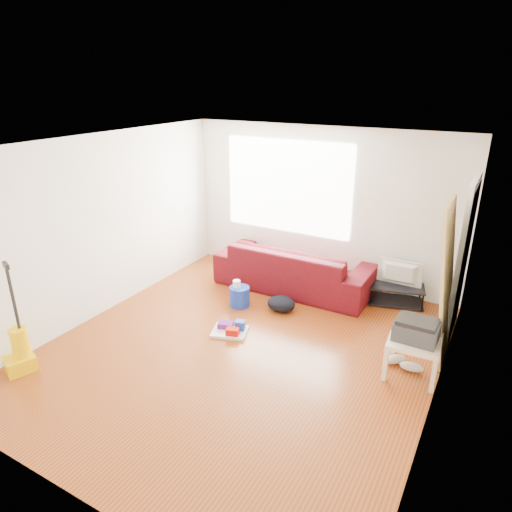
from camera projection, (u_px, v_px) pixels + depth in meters
The scene contains 13 objects.
room at pixel (252, 253), 5.33m from camera, with size 4.51×5.01×2.51m.
sofa at pixel (293, 288), 7.37m from camera, with size 2.47×0.97×0.72m, color #3D0710.
tv_stand at pixel (396, 294), 6.82m from camera, with size 0.87×0.63×0.29m.
tv at pixel (399, 274), 6.70m from camera, with size 0.65×0.09×0.38m, color black.
side_table at pixel (414, 345), 5.10m from camera, with size 0.59×0.59×0.46m.
printer at pixel (416, 330), 5.03m from camera, with size 0.47×0.36×0.24m.
bucket at pixel (240, 305), 6.80m from camera, with size 0.30×0.30×0.30m, color #1634AE.
toilet_paper at pixel (237, 293), 6.73m from camera, with size 0.11×0.11×0.10m, color white.
cleaning_tray at pixel (231, 329), 6.06m from camera, with size 0.54×0.49×0.16m.
backpack at pixel (281, 311), 6.65m from camera, with size 0.41×0.33×0.22m, color black.
sneakers at pixel (403, 363), 5.33m from camera, with size 0.48×0.27×0.11m.
vacuum at pixel (20, 351), 5.23m from camera, with size 0.37×0.39×1.32m.
door_panel at pixel (435, 354), 5.61m from camera, with size 0.04×0.77×1.92m, color tan.
Camera 1 is at (2.56, -4.15, 3.18)m, focal length 32.00 mm.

